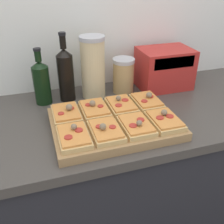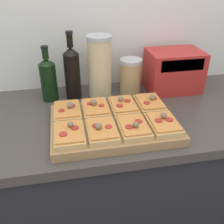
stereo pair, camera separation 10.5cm
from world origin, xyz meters
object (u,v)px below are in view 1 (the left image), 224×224
at_px(grain_jar_tall, 93,67).
at_px(olive_oil_bottle, 42,82).
at_px(cutting_board, 114,124).
at_px(grain_jar_short, 123,76).
at_px(toaster_oven, 164,68).
at_px(wine_bottle, 66,74).

bearing_deg(grain_jar_tall, olive_oil_bottle, 180.00).
height_order(cutting_board, olive_oil_bottle, olive_oil_bottle).
xyz_separation_m(grain_jar_short, toaster_oven, (0.22, -0.00, 0.01)).
height_order(wine_bottle, toaster_oven, wine_bottle).
relative_size(wine_bottle, toaster_oven, 1.10).
bearing_deg(olive_oil_bottle, toaster_oven, -0.08).
bearing_deg(cutting_board, grain_jar_tall, 91.28).
bearing_deg(grain_jar_short, cutting_board, -115.63).
xyz_separation_m(cutting_board, grain_jar_tall, (-0.01, 0.31, 0.13)).
bearing_deg(grain_jar_short, olive_oil_bottle, 180.00).
height_order(olive_oil_bottle, grain_jar_short, olive_oil_bottle).
distance_m(olive_oil_bottle, grain_jar_short, 0.40).
height_order(olive_oil_bottle, grain_jar_tall, grain_jar_tall).
height_order(cutting_board, grain_jar_short, grain_jar_short).
bearing_deg(grain_jar_short, wine_bottle, 180.00).
bearing_deg(toaster_oven, grain_jar_short, 179.78).
bearing_deg(grain_jar_short, toaster_oven, -0.22).
relative_size(cutting_board, grain_jar_short, 2.80).
bearing_deg(wine_bottle, grain_jar_tall, 0.00).
distance_m(cutting_board, wine_bottle, 0.35).
distance_m(cutting_board, toaster_oven, 0.49).
bearing_deg(grain_jar_tall, toaster_oven, -0.13).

